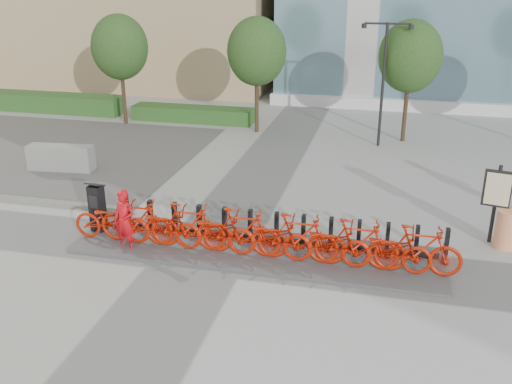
% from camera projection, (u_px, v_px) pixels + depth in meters
% --- Properties ---
extents(ground, '(120.00, 120.00, 0.00)m').
position_uv_depth(ground, '(205.00, 252.00, 14.91)').
color(ground, '#A7A7A7').
extents(gravel_patch, '(14.00, 14.00, 0.00)m').
position_uv_depth(gravel_patch, '(28.00, 150.00, 23.44)').
color(gravel_patch, '#464443').
rests_on(gravel_patch, ground).
extents(hedge_a, '(10.00, 1.40, 0.90)m').
position_uv_depth(hedge_a, '(33.00, 102.00, 30.05)').
color(hedge_a, '#265521').
rests_on(hedge_a, ground).
extents(hedge_b, '(6.00, 1.20, 0.70)m').
position_uv_depth(hedge_b, '(193.00, 114.00, 27.84)').
color(hedge_b, '#265521').
rests_on(hedge_b, ground).
extents(tree_0, '(2.60, 2.60, 5.10)m').
position_uv_depth(tree_0, '(120.00, 47.00, 26.24)').
color(tree_0, '#443722').
rests_on(tree_0, ground).
extents(tree_1, '(2.60, 2.60, 5.10)m').
position_uv_depth(tree_1, '(257.00, 52.00, 24.82)').
color(tree_1, '#443722').
rests_on(tree_1, ground).
extents(tree_2, '(2.60, 2.60, 5.10)m').
position_uv_depth(tree_2, '(410.00, 56.00, 23.40)').
color(tree_2, '#443722').
rests_on(tree_2, ground).
extents(streetlamp, '(2.00, 0.20, 5.00)m').
position_uv_depth(streetlamp, '(384.00, 71.00, 22.88)').
color(streetlamp, black).
rests_on(streetlamp, ground).
extents(dock_pad, '(9.60, 2.40, 0.08)m').
position_uv_depth(dock_pad, '(256.00, 250.00, 14.88)').
color(dock_pad, '#4E4E4E').
rests_on(dock_pad, ground).
extents(dock_rail_posts, '(8.74, 0.50, 0.85)m').
position_uv_depth(dock_rail_posts, '(276.00, 228.00, 15.05)').
color(dock_rail_posts, black).
rests_on(dock_rail_posts, dock_pad).
extents(bike_0, '(2.13, 0.74, 1.12)m').
position_uv_depth(bike_0, '(111.00, 221.00, 15.20)').
color(bike_0, '#B01A05').
rests_on(bike_0, dock_pad).
extents(bike_1, '(2.06, 0.58, 1.24)m').
position_uv_depth(bike_1, '(136.00, 221.00, 15.02)').
color(bike_1, '#B01A05').
rests_on(bike_1, dock_pad).
extents(bike_2, '(2.13, 0.74, 1.12)m').
position_uv_depth(bike_2, '(162.00, 226.00, 14.89)').
color(bike_2, '#B01A05').
rests_on(bike_2, dock_pad).
extents(bike_3, '(2.06, 0.58, 1.24)m').
position_uv_depth(bike_3, '(188.00, 226.00, 14.71)').
color(bike_3, '#B01A05').
rests_on(bike_3, dock_pad).
extents(bike_4, '(2.13, 0.74, 1.12)m').
position_uv_depth(bike_4, '(214.00, 231.00, 14.57)').
color(bike_4, '#B01A05').
rests_on(bike_4, dock_pad).
extents(bike_5, '(2.06, 0.58, 1.24)m').
position_uv_depth(bike_5, '(242.00, 232.00, 14.39)').
color(bike_5, '#B01A05').
rests_on(bike_5, dock_pad).
extents(bike_6, '(2.13, 0.74, 1.12)m').
position_uv_depth(bike_6, '(269.00, 237.00, 14.26)').
color(bike_6, '#B01A05').
rests_on(bike_6, dock_pad).
extents(bike_7, '(2.06, 0.58, 1.24)m').
position_uv_depth(bike_7, '(298.00, 238.00, 14.08)').
color(bike_7, '#B01A05').
rests_on(bike_7, dock_pad).
extents(bike_8, '(2.13, 0.74, 1.12)m').
position_uv_depth(bike_8, '(327.00, 243.00, 13.94)').
color(bike_8, '#B01A05').
rests_on(bike_8, dock_pad).
extents(bike_9, '(2.06, 0.58, 1.24)m').
position_uv_depth(bike_9, '(357.00, 244.00, 13.76)').
color(bike_9, '#B01A05').
rests_on(bike_9, dock_pad).
extents(bike_10, '(2.13, 0.74, 1.12)m').
position_uv_depth(bike_10, '(387.00, 249.00, 13.63)').
color(bike_10, '#B01A05').
rests_on(bike_10, dock_pad).
extents(bike_11, '(2.06, 0.58, 1.24)m').
position_uv_depth(bike_11, '(418.00, 250.00, 13.45)').
color(bike_11, '#B01A05').
rests_on(bike_11, dock_pad).
extents(kiosk, '(0.48, 0.42, 1.44)m').
position_uv_depth(kiosk, '(97.00, 207.00, 15.72)').
color(kiosk, black).
rests_on(kiosk, dock_pad).
extents(worker_red, '(0.68, 0.52, 1.67)m').
position_uv_depth(worker_red, '(124.00, 221.00, 14.68)').
color(worker_red, red).
rests_on(worker_red, ground).
extents(construction_barrel, '(0.58, 0.58, 1.05)m').
position_uv_depth(construction_barrel, '(506.00, 229.00, 14.94)').
color(construction_barrel, '#FF6304').
rests_on(construction_barrel, ground).
extents(jersey_barrier, '(2.45, 0.90, 0.92)m').
position_uv_depth(jersey_barrier, '(61.00, 158.00, 20.91)').
color(jersey_barrier, gray).
rests_on(jersey_barrier, ground).
extents(map_sign, '(0.72, 0.25, 2.19)m').
position_uv_depth(map_sign, '(497.00, 192.00, 14.93)').
color(map_sign, black).
rests_on(map_sign, ground).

